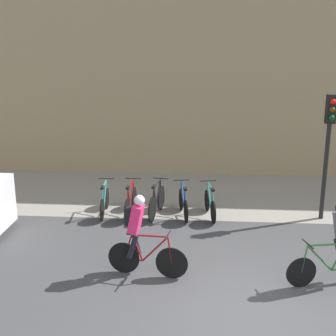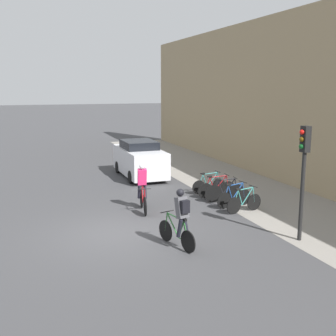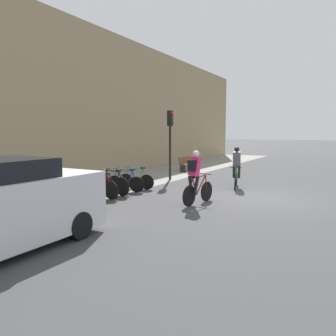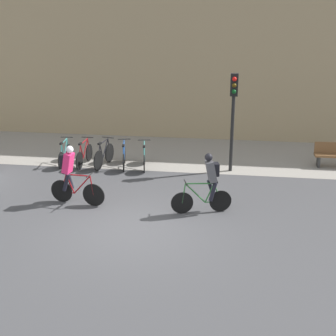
% 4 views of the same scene
% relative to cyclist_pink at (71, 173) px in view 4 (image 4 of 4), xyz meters
% --- Properties ---
extents(ground, '(200.00, 200.00, 0.00)m').
position_rel_cyclist_pink_xyz_m(ground, '(2.14, -1.38, -0.95)').
color(ground, '#3D3D3F').
extents(kerb_strip, '(44.00, 4.50, 0.01)m').
position_rel_cyclist_pink_xyz_m(kerb_strip, '(2.14, 5.37, -0.94)').
color(kerb_strip, gray).
rests_on(kerb_strip, ground).
extents(building_facade, '(44.00, 0.60, 7.97)m').
position_rel_cyclist_pink_xyz_m(building_facade, '(2.14, 7.92, 3.04)').
color(building_facade, '#9E8966').
rests_on(building_facade, ground).
extents(cyclist_pink, '(1.72, 0.53, 1.78)m').
position_rel_cyclist_pink_xyz_m(cyclist_pink, '(0.00, 0.00, 0.00)').
color(cyclist_pink, black).
rests_on(cyclist_pink, ground).
extents(cyclist_grey, '(1.69, 0.62, 1.76)m').
position_rel_cyclist_pink_xyz_m(cyclist_grey, '(4.02, -0.09, -0.00)').
color(cyclist_grey, black).
rests_on(cyclist_grey, ground).
extents(parked_bike_0, '(0.46, 1.60, 0.94)m').
position_rel_cyclist_pink_xyz_m(parked_bike_0, '(-1.46, 3.43, -0.56)').
color(parked_bike_0, black).
rests_on(parked_bike_0, ground).
extents(parked_bike_1, '(0.46, 1.68, 0.96)m').
position_rel_cyclist_pink_xyz_m(parked_bike_1, '(-0.71, 3.43, -0.55)').
color(parked_bike_1, black).
rests_on(parked_bike_1, ground).
extents(parked_bike_2, '(0.46, 1.65, 0.99)m').
position_rel_cyclist_pink_xyz_m(parked_bike_2, '(0.03, 3.43, -0.53)').
color(parked_bike_2, black).
rests_on(parked_bike_2, ground).
extents(parked_bike_3, '(0.47, 1.59, 0.95)m').
position_rel_cyclist_pink_xyz_m(parked_bike_3, '(0.78, 3.43, -0.56)').
color(parked_bike_3, black).
rests_on(parked_bike_3, ground).
extents(parked_bike_4, '(0.46, 1.57, 0.95)m').
position_rel_cyclist_pink_xyz_m(parked_bike_4, '(1.53, 3.43, -0.56)').
color(parked_bike_4, black).
rests_on(parked_bike_4, ground).
extents(traffic_light_pole, '(0.26, 0.30, 3.45)m').
position_rel_cyclist_pink_xyz_m(traffic_light_pole, '(4.62, 3.53, 1.45)').
color(traffic_light_pole, black).
rests_on(traffic_light_pole, ground).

